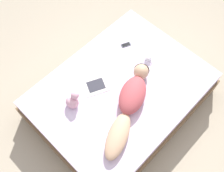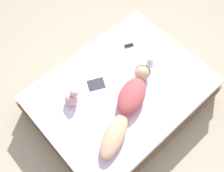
# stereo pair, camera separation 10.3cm
# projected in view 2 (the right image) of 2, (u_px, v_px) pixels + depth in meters

# --- Properties ---
(ground_plane) EXTENTS (12.00, 12.00, 0.00)m
(ground_plane) POSITION_uv_depth(u_px,v_px,m) (120.00, 104.00, 3.88)
(ground_plane) COLOR #B7A88E
(bed) EXTENTS (1.74, 2.29, 0.51)m
(bed) POSITION_uv_depth(u_px,v_px,m) (120.00, 97.00, 3.66)
(bed) COLOR brown
(bed) RESTS_ON ground_plane
(person) EXTENTS (0.75, 1.31, 0.21)m
(person) POSITION_uv_depth(u_px,v_px,m) (129.00, 103.00, 3.22)
(person) COLOR tan
(person) RESTS_ON bed
(open_magazine) EXTENTS (0.61, 0.51, 0.01)m
(open_magazine) POSITION_uv_depth(u_px,v_px,m) (94.00, 77.00, 3.50)
(open_magazine) COLOR silver
(open_magazine) RESTS_ON bed
(coffee_mug) EXTENTS (0.12, 0.08, 0.08)m
(coffee_mug) POSITION_uv_depth(u_px,v_px,m) (151.00, 59.00, 3.59)
(coffee_mug) COLOR white
(coffee_mug) RESTS_ON bed
(cell_phone) EXTENTS (0.11, 0.15, 0.01)m
(cell_phone) POSITION_uv_depth(u_px,v_px,m) (129.00, 46.00, 3.75)
(cell_phone) COLOR #333842
(cell_phone) RESTS_ON bed
(plush_toy) EXTENTS (0.17, 0.19, 0.23)m
(plush_toy) POSITION_uv_depth(u_px,v_px,m) (72.00, 98.00, 3.25)
(plush_toy) COLOR #DB9EB2
(plush_toy) RESTS_ON bed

